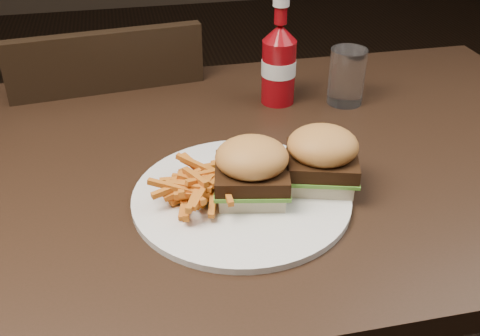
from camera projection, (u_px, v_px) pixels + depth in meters
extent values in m
cube|color=black|center=(273.00, 162.00, 0.97)|extent=(1.20, 0.80, 0.04)
cube|color=black|center=(116.00, 173.00, 1.49)|extent=(0.46, 0.46, 0.04)
cylinder|color=white|center=(241.00, 197.00, 0.84)|extent=(0.33, 0.33, 0.01)
cube|color=beige|center=(251.00, 190.00, 0.83)|extent=(0.11, 0.11, 0.02)
cube|color=#F7E8BF|center=(320.00, 177.00, 0.85)|extent=(0.12, 0.11, 0.02)
cylinder|color=maroon|center=(278.00, 73.00, 1.09)|extent=(0.09, 0.09, 0.13)
cylinder|color=white|center=(347.00, 76.00, 1.09)|extent=(0.09, 0.09, 0.11)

